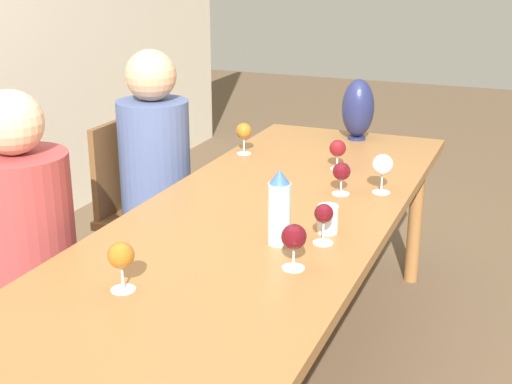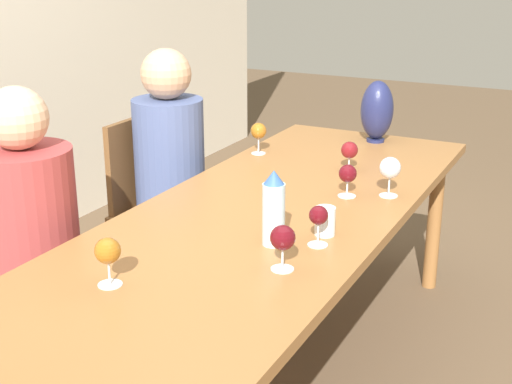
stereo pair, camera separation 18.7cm
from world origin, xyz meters
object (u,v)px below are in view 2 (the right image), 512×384
at_px(wine_glass_3, 318,217).
at_px(person_far, 172,171).
at_px(chair_far, 160,204).
at_px(wine_glass_5, 348,175).
at_px(wine_glass_6, 283,239).
at_px(wine_glass_0, 108,252).
at_px(wine_glass_1, 349,151).
at_px(water_bottle, 274,209).
at_px(wine_glass_2, 259,132).
at_px(wine_glass_4, 390,169).
at_px(water_tumbler, 325,221).
at_px(person_near, 33,243).
at_px(chair_near, 21,278).
at_px(vase, 377,110).

bearing_deg(wine_glass_3, person_far, 56.53).
xyz_separation_m(wine_glass_3, chair_far, (0.65, 1.07, -0.34)).
bearing_deg(wine_glass_5, chair_far, 80.88).
height_order(wine_glass_6, person_far, person_far).
distance_m(wine_glass_0, wine_glass_1, 1.36).
xyz_separation_m(water_bottle, wine_glass_2, (0.94, 0.52, -0.02)).
distance_m(wine_glass_2, wine_glass_4, 0.78).
distance_m(wine_glass_0, wine_glass_2, 1.43).
bearing_deg(wine_glass_0, wine_glass_2, 9.64).
bearing_deg(chair_far, person_far, -90.00).
distance_m(water_tumbler, wine_glass_5, 0.41).
xyz_separation_m(wine_glass_0, wine_glass_1, (1.34, -0.23, -0.01)).
bearing_deg(wine_glass_4, wine_glass_0, 156.63).
bearing_deg(wine_glass_1, water_bottle, -176.20).
distance_m(water_tumbler, wine_glass_4, 0.49).
distance_m(water_bottle, person_near, 0.90).
distance_m(water_bottle, wine_glass_2, 1.07).
bearing_deg(water_tumbler, wine_glass_6, 177.89).
bearing_deg(wine_glass_6, chair_near, 91.66).
bearing_deg(wine_glass_1, wine_glass_3, -166.92).
relative_size(wine_glass_0, person_near, 0.12).
distance_m(chair_far, person_near, 0.92).
bearing_deg(wine_glass_5, wine_glass_3, -170.65).
bearing_deg(wine_glass_0, wine_glass_3, -38.05).
relative_size(wine_glass_0, wine_glass_1, 1.11).
xyz_separation_m(chair_far, person_far, (0.00, -0.08, 0.18)).
distance_m(vase, wine_glass_5, 0.86).
relative_size(chair_near, person_near, 0.74).
height_order(water_tumbler, wine_glass_4, wine_glass_4).
height_order(wine_glass_6, person_near, person_near).
relative_size(wine_glass_4, wine_glass_6, 1.11).
relative_size(wine_glass_3, person_near, 0.11).
distance_m(wine_glass_3, wine_glass_5, 0.50).
distance_m(water_tumbler, wine_glass_1, 0.74).
distance_m(water_bottle, wine_glass_3, 0.14).
bearing_deg(person_far, water_bottle, -129.63).
relative_size(water_bottle, chair_far, 0.28).
bearing_deg(wine_glass_3, wine_glass_2, 36.72).
distance_m(wine_glass_5, chair_far, 1.05).
bearing_deg(wine_glass_2, wine_glass_4, -113.30).
relative_size(vase, wine_glass_3, 2.25).
height_order(wine_glass_1, person_far, person_far).
relative_size(wine_glass_5, chair_far, 0.14).
xyz_separation_m(water_tumbler, wine_glass_0, (-0.62, 0.40, 0.05)).
height_order(wine_glass_1, chair_far, chair_far).
distance_m(water_tumbler, wine_glass_6, 0.31).
xyz_separation_m(wine_glass_1, wine_glass_6, (-1.03, -0.16, 0.01)).
xyz_separation_m(wine_glass_3, wine_glass_4, (0.57, -0.06, 0.01)).
relative_size(wine_glass_1, chair_far, 0.14).
height_order(wine_glass_3, chair_far, chair_far).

